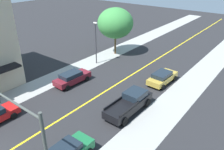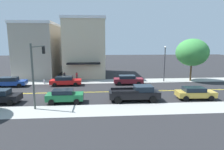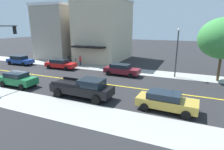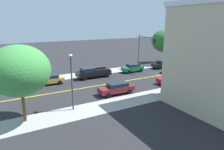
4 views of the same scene
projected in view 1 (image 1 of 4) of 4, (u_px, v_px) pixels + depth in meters
The scene contains 6 objects.
street_tree_right_corner at pixel (115, 23), 34.98m from camera, with size 5.52×5.52×7.33m.
traffic_light_mast at pixel (29, 136), 12.67m from camera, with size 5.09×0.32×6.73m.
street_lamp at pixel (96, 38), 31.93m from camera, with size 0.70×0.36×6.06m.
gold_sedan_right_curb at pixel (162, 77), 27.62m from camera, with size 2.20×4.61×1.46m.
maroon_sedan_left_curb at pixel (72, 78), 27.49m from camera, with size 2.10×4.76×1.49m.
black_pickup_truck at pixel (130, 103), 22.29m from camera, with size 2.26×5.90×1.81m.
Camera 1 is at (14.56, -3.50, 13.12)m, focal length 36.49 mm.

